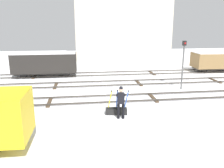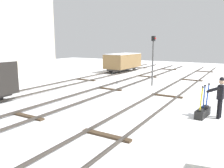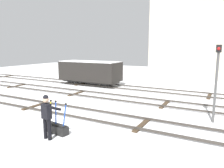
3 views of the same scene
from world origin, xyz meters
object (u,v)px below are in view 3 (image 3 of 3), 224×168
switch_lever_frame (56,127)px  freight_car_back_track (90,71)px  rail_worker (47,114)px  signal_post (217,76)px

switch_lever_frame → freight_car_back_track: freight_car_back_track is taller
freight_car_back_track → switch_lever_frame: bearing=-63.5°
rail_worker → signal_post: 7.88m
signal_post → switch_lever_frame: bearing=-141.9°
signal_post → freight_car_back_track: signal_post is taller
rail_worker → freight_car_back_track: size_ratio=0.31×
switch_lever_frame → rail_worker: 1.02m
rail_worker → switch_lever_frame: bearing=111.1°
signal_post → freight_car_back_track: 12.76m
switch_lever_frame → rail_worker: bearing=-68.9°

